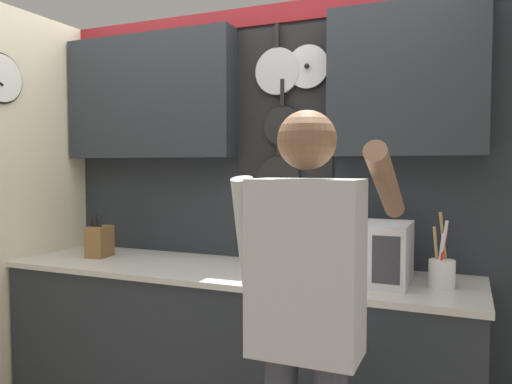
# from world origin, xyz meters

# --- Properties ---
(base_cabinet_counter) EXTENTS (2.51, 0.67, 0.93)m
(base_cabinet_counter) POSITION_xyz_m (0.00, -0.00, 0.46)
(base_cabinet_counter) COLOR #23282D
(base_cabinet_counter) RESTS_ON ground_plane
(back_wall_unit) EXTENTS (3.08, 0.20, 2.39)m
(back_wall_unit) POSITION_xyz_m (-0.02, 0.30, 1.52)
(back_wall_unit) COLOR #23282D
(back_wall_unit) RESTS_ON ground_plane
(microwave) EXTENTS (0.54, 0.37, 0.28)m
(microwave) POSITION_xyz_m (0.64, 0.00, 1.07)
(microwave) COLOR silver
(microwave) RESTS_ON base_cabinet_counter
(knife_block) EXTENTS (0.13, 0.16, 0.26)m
(knife_block) POSITION_xyz_m (-0.87, 0.00, 1.03)
(knife_block) COLOR brown
(knife_block) RESTS_ON base_cabinet_counter
(utensil_crock) EXTENTS (0.11, 0.11, 0.34)m
(utensil_crock) POSITION_xyz_m (1.05, 0.01, 1.01)
(utensil_crock) COLOR white
(utensil_crock) RESTS_ON base_cabinet_counter
(person) EXTENTS (0.54, 0.62, 1.67)m
(person) POSITION_xyz_m (0.64, -0.70, 0.99)
(person) COLOR #383842
(person) RESTS_ON ground_plane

